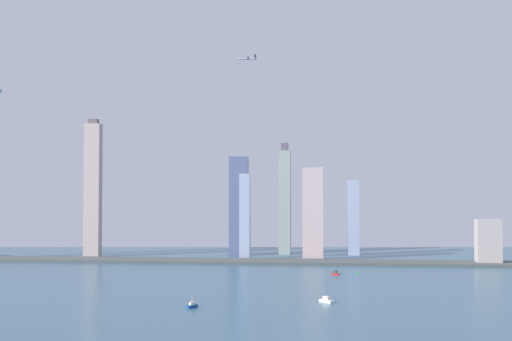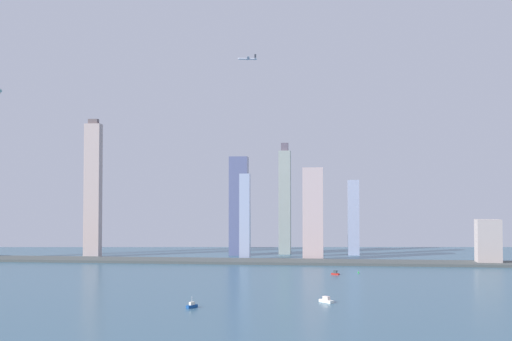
{
  "view_description": "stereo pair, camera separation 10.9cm",
  "coord_description": "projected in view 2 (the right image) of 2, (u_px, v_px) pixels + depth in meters",
  "views": [
    {
      "loc": [
        92.22,
        -308.18,
        80.12
      ],
      "look_at": [
        12.67,
        445.15,
        106.86
      ],
      "focal_mm": 46.61,
      "sensor_mm": 36.0,
      "label": 1
    },
    {
      "loc": [
        92.33,
        -308.17,
        80.12
      ],
      "look_at": [
        12.67,
        445.15,
        106.86
      ],
      "focal_mm": 46.61,
      "sensor_mm": 36.0,
      "label": 2
    }
  ],
  "objects": [
    {
      "name": "skyscraper_0",
      "position": [
        93.0,
        189.0,
        848.2
      ],
      "size": [
        20.14,
        13.64,
        176.0
      ],
      "color": "#C0A7A1",
      "rests_on": "ground"
    },
    {
      "name": "channel_buoy_1",
      "position": [
        359.0,
        272.0,
        670.51
      ],
      "size": [
        1.72,
        1.72,
        2.42
      ],
      "primitive_type": "cone",
      "color": "green",
      "rests_on": "ground"
    },
    {
      "name": "skyscraper_6",
      "position": [
        313.0,
        214.0,
        806.25
      ],
      "size": [
        24.72,
        19.81,
        112.05
      ],
      "color": "beige",
      "rests_on": "ground"
    },
    {
      "name": "airplane",
      "position": [
        248.0,
        59.0,
        819.47
      ],
      "size": [
        23.18,
        21.23,
        7.19
      ],
      "rotation": [
        0.0,
        0.0,
        3.34
      ],
      "color": "silver"
    },
    {
      "name": "boat_2",
      "position": [
        326.0,
        300.0,
        489.6
      ],
      "size": [
        11.3,
        11.69,
        4.56
      ],
      "rotation": [
        0.0,
        0.0,
        2.32
      ],
      "color": "white",
      "rests_on": "ground"
    },
    {
      "name": "skyscraper_5",
      "position": [
        488.0,
        242.0,
        751.79
      ],
      "size": [
        27.04,
        18.73,
        51.2
      ],
      "color": "#B8A9A5",
      "rests_on": "ground"
    },
    {
      "name": "skyscraper_2",
      "position": [
        245.0,
        216.0,
        813.31
      ],
      "size": [
        12.6,
        13.08,
        104.94
      ],
      "color": "#A2AFD0",
      "rests_on": "ground"
    },
    {
      "name": "boat_1",
      "position": [
        192.0,
        306.0,
        466.24
      ],
      "size": [
        7.58,
        8.72,
        8.08
      ],
      "rotation": [
        0.0,
        0.0,
        0.93
      ],
      "color": "navy",
      "rests_on": "ground"
    },
    {
      "name": "skyscraper_1",
      "position": [
        285.0,
        201.0,
        887.38
      ],
      "size": [
        15.62,
        17.27,
        148.35
      ],
      "color": "#99A39B",
      "rests_on": "ground"
    },
    {
      "name": "boat_0",
      "position": [
        335.0,
        273.0,
        657.39
      ],
      "size": [
        8.46,
        6.24,
        4.39
      ],
      "rotation": [
        0.0,
        0.0,
        2.68
      ],
      "color": "red",
      "rests_on": "ground"
    },
    {
      "name": "waterfront_pier",
      "position": [
        247.0,
        261.0,
        774.94
      ],
      "size": [
        972.63,
        49.41,
        2.94
      ],
      "primitive_type": "cube",
      "color": "#4A504F",
      "rests_on": "ground"
    },
    {
      "name": "skyscraper_3",
      "position": [
        353.0,
        217.0,
        873.37
      ],
      "size": [
        14.71,
        16.2,
        98.46
      ],
      "color": "#A6B0D0",
      "rests_on": "ground"
    },
    {
      "name": "skyscraper_4",
      "position": [
        239.0,
        206.0,
        871.25
      ],
      "size": [
        23.91,
        20.16,
        129.01
      ],
      "color": "slate",
      "rests_on": "ground"
    }
  ]
}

